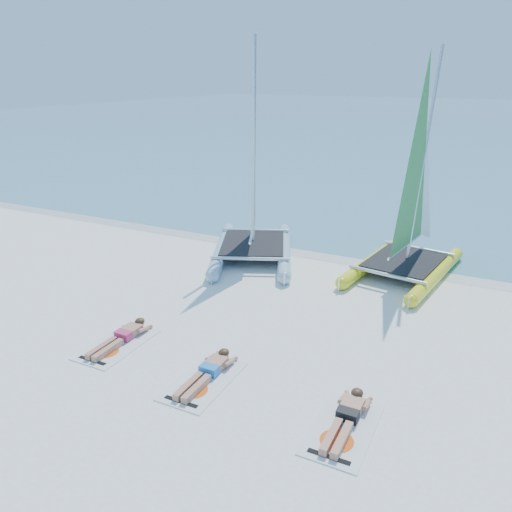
% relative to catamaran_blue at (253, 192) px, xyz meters
% --- Properties ---
extents(ground, '(140.00, 140.00, 0.00)m').
position_rel_catamaran_blue_xyz_m(ground, '(2.49, -4.35, -2.09)').
color(ground, white).
rests_on(ground, ground).
extents(sea, '(140.00, 115.00, 0.01)m').
position_rel_catamaran_blue_xyz_m(sea, '(2.49, 58.65, -2.08)').
color(sea, '#6B9FB2').
rests_on(sea, ground).
extents(wet_sand_strip, '(140.00, 1.40, 0.01)m').
position_rel_catamaran_blue_xyz_m(wet_sand_strip, '(2.49, 1.15, -2.08)').
color(wet_sand_strip, silver).
rests_on(wet_sand_strip, ground).
extents(catamaran_blue, '(4.28, 5.67, 6.99)m').
position_rel_catamaran_blue_xyz_m(catamaran_blue, '(0.00, 0.00, 0.00)').
color(catamaran_blue, '#A4C8D8').
rests_on(catamaran_blue, ground).
extents(catamaran_yellow, '(3.01, 5.30, 6.59)m').
position_rel_catamaran_blue_xyz_m(catamaran_yellow, '(4.82, 1.01, -0.01)').
color(catamaran_yellow, '#FFF81A').
rests_on(catamaran_yellow, ground).
extents(towel_a, '(1.00, 1.85, 0.02)m').
position_rel_catamaran_blue_xyz_m(towel_a, '(-0.06, -6.53, -2.08)').
color(towel_a, silver).
rests_on(towel_a, ground).
extents(sunbather_a, '(0.37, 1.73, 0.26)m').
position_rel_catamaran_blue_xyz_m(sunbather_a, '(-0.06, -6.34, -1.97)').
color(sunbather_a, tan).
rests_on(sunbather_a, towel_a).
extents(towel_b, '(1.00, 1.85, 0.02)m').
position_rel_catamaran_blue_xyz_m(towel_b, '(2.38, -6.86, -2.08)').
color(towel_b, silver).
rests_on(towel_b, ground).
extents(sunbather_b, '(0.37, 1.73, 0.26)m').
position_rel_catamaran_blue_xyz_m(sunbather_b, '(2.38, -6.67, -1.97)').
color(sunbather_b, tan).
rests_on(sunbather_b, towel_b).
extents(towel_c, '(1.00, 1.85, 0.02)m').
position_rel_catamaran_blue_xyz_m(towel_c, '(5.22, -6.99, -2.08)').
color(towel_c, silver).
rests_on(towel_c, ground).
extents(sunbather_c, '(0.37, 1.73, 0.26)m').
position_rel_catamaran_blue_xyz_m(sunbather_c, '(5.22, -6.79, -1.97)').
color(sunbather_c, tan).
rests_on(sunbather_c, towel_c).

